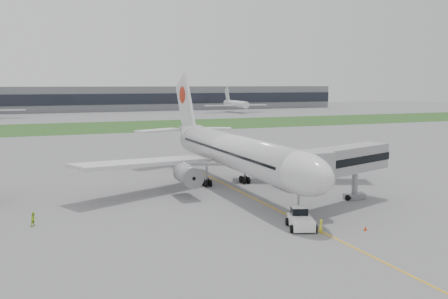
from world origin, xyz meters
name	(u,v)px	position (x,y,z in m)	size (l,w,h in m)	color
ground	(244,194)	(0.00, 0.00, 0.00)	(600.00, 600.00, 0.00)	slate
apron_markings	(260,201)	(0.00, -5.00, 0.00)	(70.00, 70.00, 0.04)	gold
grass_strip	(109,127)	(0.00, 120.00, 0.01)	(600.00, 50.00, 0.02)	#294E1D
terminal_building	(77,99)	(0.00, 229.87, 7.00)	(320.00, 22.30, 14.00)	gray
airliner	(231,150)	(0.00, 4.87, 5.66)	(48.13, 53.95, 17.88)	silver
pushback_tug	(301,219)	(-1.37, -17.81, 0.98)	(3.84, 4.69, 2.13)	white
jet_bridge	(341,162)	(8.68, -10.68, 5.70)	(16.10, 9.58, 7.70)	#9A9A9D
safety_cone_left	(313,227)	(-0.50, -18.89, 0.30)	(0.43, 0.43, 0.60)	#EC370C
safety_cone_right	(365,228)	(4.57, -21.28, 0.26)	(0.38, 0.38, 0.52)	#EC370C
ground_crew_near	(321,227)	(-0.57, -20.55, 0.80)	(0.59, 0.38, 1.61)	yellow
ground_crew_far	(34,219)	(-28.26, -6.03, 0.77)	(0.75, 0.59, 1.55)	#9FDA24
distant_aircraft_right	(236,112)	(79.44, 187.37, 0.00)	(35.07, 30.95, 13.41)	silver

